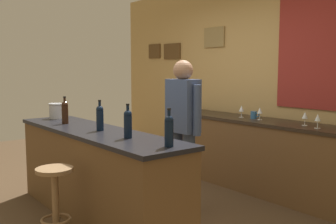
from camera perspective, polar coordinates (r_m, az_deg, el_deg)
name	(u,v)px	position (r m, az deg, el deg)	size (l,w,h in m)	color
ground_plane	(130,209)	(4.38, -5.70, -14.08)	(10.00, 10.00, 0.00)	#4C3823
back_wall	(253,77)	(5.46, 12.47, 5.08)	(6.00, 0.09, 2.80)	tan
bar_counter	(96,174)	(4.04, -10.60, -9.03)	(2.55, 0.60, 0.92)	brown
side_counter	(256,154)	(5.04, 12.87, -6.10)	(2.82, 0.56, 0.90)	brown
bartender	(183,125)	(4.11, 2.20, -1.90)	(0.52, 0.21, 1.62)	#384766
bar_stool	(55,193)	(3.56, -16.31, -11.35)	(0.32, 0.32, 0.68)	olive
wine_bottle_a	(65,112)	(4.44, -14.97, 0.07)	(0.07, 0.07, 0.31)	black
wine_bottle_b	(100,117)	(3.87, -10.02, -0.73)	(0.07, 0.07, 0.31)	black
wine_bottle_c	(128,123)	(3.42, -5.94, -1.60)	(0.07, 0.07, 0.31)	black
wine_bottle_d	(169,130)	(3.03, 0.15, -2.61)	(0.07, 0.07, 0.31)	black
ice_bucket	(56,110)	(4.94, -16.16, 0.22)	(0.19, 0.19, 0.19)	#B7BABF
wine_glass_a	(194,103)	(5.83, 3.81, 1.29)	(0.07, 0.07, 0.16)	silver
wine_glass_b	(241,109)	(5.09, 10.79, 0.44)	(0.07, 0.07, 0.16)	silver
wine_glass_c	(260,111)	(4.90, 13.41, 0.15)	(0.07, 0.07, 0.16)	silver
wine_glass_d	(305,116)	(4.55, 19.56, -0.53)	(0.07, 0.07, 0.16)	silver
wine_glass_e	(318,118)	(4.38, 21.23, -0.84)	(0.07, 0.07, 0.16)	silver
coffee_mug	(254,115)	(4.99, 12.57, -0.44)	(0.12, 0.08, 0.09)	#336699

